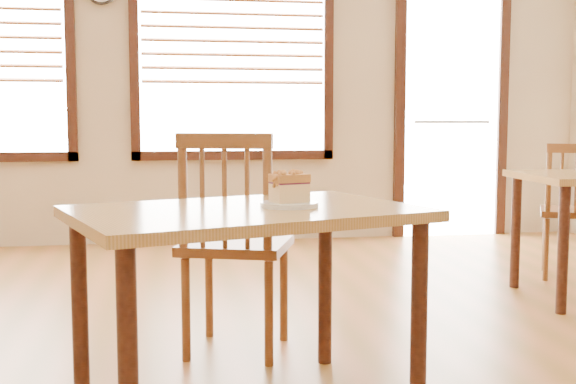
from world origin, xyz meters
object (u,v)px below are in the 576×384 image
at_px(cafe_chair_main, 234,242).
at_px(cake_slice, 289,186).
at_px(plate, 289,205).
at_px(cafe_chair_second, 574,210).
at_px(cafe_table_main, 246,236).

distance_m(cafe_chair_main, cake_slice, 0.74).
height_order(cafe_chair_main, plate, cafe_chair_main).
bearing_deg(cafe_chair_second, cafe_table_main, 65.72).
bearing_deg(plate, cafe_chair_second, 39.45).
xyz_separation_m(cafe_chair_second, cake_slice, (-2.25, -1.85, 0.36)).
height_order(cafe_table_main, cafe_chair_main, cafe_chair_main).
bearing_deg(cafe_table_main, cafe_chair_second, 19.46).
bearing_deg(cafe_table_main, plate, -14.31).
relative_size(cafe_chair_second, cake_slice, 6.17).
distance_m(cafe_table_main, cake_slice, 0.24).
relative_size(cafe_chair_second, plate, 4.37).
bearing_deg(cafe_table_main, cake_slice, -14.57).
relative_size(cafe_chair_main, plate, 4.83).
relative_size(cafe_table_main, plate, 6.53).
relative_size(cafe_table_main, cafe_chair_main, 1.35).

